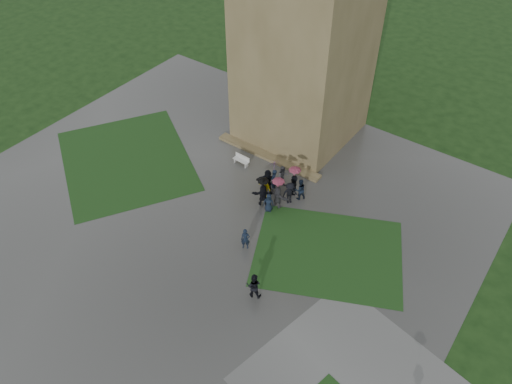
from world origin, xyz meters
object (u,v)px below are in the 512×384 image
Objects in this scene: tower at (306,24)px; bench at (242,160)px; pedestrian_mid at (245,239)px; pedestrian_near at (254,285)px.

tower is 10.66m from bench.
bench is (-1.16, -6.21, -8.59)m from tower.
bench is 0.85× the size of pedestrian_mid.
tower reaches higher than pedestrian_mid.
tower is 10.13× the size of pedestrian_near.
pedestrian_mid is at bearing -49.25° from bench.
pedestrian_mid is (5.23, -6.45, 0.38)m from bench.
tower is at bearing -91.52° from pedestrian_near.
pedestrian_mid is at bearing -72.19° from tower.
tower is 11.66× the size of pedestrian_mid.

